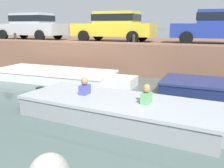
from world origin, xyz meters
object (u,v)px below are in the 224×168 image
object	(u,v)px
car_leftmost_silver	(31,25)
car_left_inner_yellow	(115,25)
motorboat_passing	(127,110)
mooring_bollard_west	(15,36)
boat_moored_west_white	(59,75)
car_centre_blue	(217,26)
mooring_bollard_mid	(134,39)

from	to	relation	value
car_leftmost_silver	car_left_inner_yellow	xyz separation A→B (m)	(5.28, 0.00, 0.00)
motorboat_passing	car_left_inner_yellow	world-z (taller)	car_left_inner_yellow
mooring_bollard_west	car_left_inner_yellow	bearing A→B (deg)	11.85
boat_moored_west_white	motorboat_passing	bearing A→B (deg)	-39.89
boat_moored_west_white	car_leftmost_silver	xyz separation A→B (m)	(-3.85, 3.33, 2.14)
mooring_bollard_west	car_leftmost_silver	bearing A→B (deg)	77.99
boat_moored_west_white	motorboat_passing	size ratio (longest dim) A/B	1.02
boat_moored_west_white	car_left_inner_yellow	distance (m)	4.21
car_leftmost_silver	car_left_inner_yellow	bearing A→B (deg)	0.00
motorboat_passing	car_left_inner_yellow	distance (m)	7.65
mooring_bollard_west	boat_moored_west_white	bearing A→B (deg)	-27.93
car_left_inner_yellow	car_centre_blue	bearing A→B (deg)	0.04
motorboat_passing	mooring_bollard_west	xyz separation A→B (m)	(-8.28, 5.67, 1.49)
boat_moored_west_white	mooring_bollard_mid	size ratio (longest dim) A/B	14.53
motorboat_passing	boat_moored_west_white	bearing A→B (deg)	140.11
car_left_inner_yellow	boat_moored_west_white	bearing A→B (deg)	-113.32
mooring_bollard_west	mooring_bollard_mid	size ratio (longest dim) A/B	1.00
car_leftmost_silver	car_centre_blue	world-z (taller)	same
boat_moored_west_white	car_centre_blue	xyz separation A→B (m)	(6.38, 3.33, 2.14)
car_centre_blue	motorboat_passing	bearing A→B (deg)	-107.79
car_leftmost_silver	mooring_bollard_mid	world-z (taller)	car_leftmost_silver
boat_moored_west_white	motorboat_passing	distance (m)	5.45
motorboat_passing	car_centre_blue	size ratio (longest dim) A/B	1.61
car_leftmost_silver	mooring_bollard_west	xyz separation A→B (m)	(-0.25, -1.16, -0.61)
boat_moored_west_white	motorboat_passing	world-z (taller)	motorboat_passing
mooring_bollard_west	mooring_bollard_mid	world-z (taller)	same
boat_moored_west_white	mooring_bollard_mid	distance (m)	3.85
car_left_inner_yellow	mooring_bollard_west	distance (m)	5.68
mooring_bollard_west	mooring_bollard_mid	xyz separation A→B (m)	(6.88, 0.00, 0.00)
motorboat_passing	mooring_bollard_mid	world-z (taller)	mooring_bollard_mid
car_left_inner_yellow	mooring_bollard_west	xyz separation A→B (m)	(-5.53, -1.16, -0.61)
car_left_inner_yellow	car_centre_blue	size ratio (longest dim) A/B	1.09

